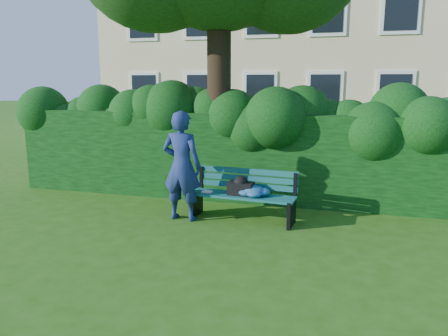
# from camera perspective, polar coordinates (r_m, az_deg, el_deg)

# --- Properties ---
(ground) EXTENTS (80.00, 80.00, 0.00)m
(ground) POSITION_cam_1_polar(r_m,az_deg,el_deg) (7.29, -1.28, -8.24)
(ground) COLOR #27520F
(ground) RESTS_ON ground
(hedge) EXTENTS (10.00, 1.00, 1.80)m
(hedge) POSITION_cam_1_polar(r_m,az_deg,el_deg) (9.12, 2.71, 1.59)
(hedge) COLOR black
(hedge) RESTS_ON ground
(park_bench) EXTENTS (1.91, 0.71, 0.89)m
(park_bench) POSITION_cam_1_polar(r_m,az_deg,el_deg) (7.72, 2.78, -3.25)
(park_bench) COLOR #115456
(park_bench) RESTS_ON ground
(man_reading) EXTENTS (0.74, 0.51, 1.95)m
(man_reading) POSITION_cam_1_polar(r_m,az_deg,el_deg) (7.68, -5.54, 0.26)
(man_reading) COLOR navy
(man_reading) RESTS_ON ground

